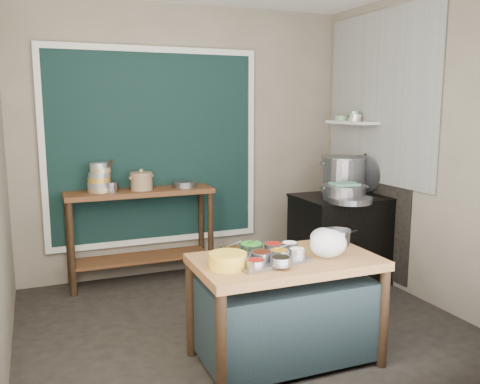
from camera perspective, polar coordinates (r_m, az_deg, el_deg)
name	(u,v)px	position (r m, az deg, el deg)	size (l,w,h in m)	color
floor	(240,322)	(4.38, -0.05, -14.38)	(3.50, 3.00, 0.02)	black
back_wall	(186,141)	(5.44, -6.11, 5.66)	(3.50, 0.02, 2.80)	gray
right_wall	(417,147)	(4.95, 19.22, 4.80)	(0.02, 3.00, 2.80)	gray
curtain_panel	(154,147)	(5.32, -9.61, 4.95)	(2.10, 0.02, 1.90)	black
curtain_frame	(154,148)	(5.31, -9.59, 4.94)	(2.22, 0.03, 2.02)	beige
tile_panel	(379,98)	(5.35, 15.34, 10.14)	(0.02, 1.70, 1.70)	#B2B2AA
soot_patch	(368,209)	(5.54, 14.23, -1.82)	(0.01, 1.30, 1.30)	black
wall_shelf	(352,122)	(5.53, 12.45, 7.63)	(0.22, 0.70, 0.03)	beige
prep_table	(285,310)	(3.63, 5.08, -13.04)	(1.25, 0.72, 0.75)	olive
back_counter	(141,236)	(5.24, -11.02, -4.88)	(1.45, 0.40, 0.95)	brown
stove_block	(342,240)	(5.30, 11.34, -5.28)	(0.90, 0.68, 0.85)	black
stove_top	(343,197)	(5.21, 11.50, -0.59)	(0.92, 0.69, 0.03)	black
condiment_tray	(265,259)	(3.42, 2.86, -7.58)	(0.50, 0.36, 0.02)	gray
condiment_bowls	(261,253)	(3.41, 2.42, -6.90)	(0.58, 0.48, 0.07)	gray
yellow_basin	(228,260)	(3.28, -1.36, -7.68)	(0.25, 0.25, 0.10)	yellow
saucepan	(337,237)	(3.86, 10.83, -5.01)	(0.21, 0.21, 0.11)	gray
plastic_bag_a	(328,243)	(3.53, 9.88, -5.71)	(0.26, 0.22, 0.20)	white
plastic_bag_b	(323,238)	(3.77, 9.29, -5.08)	(0.19, 0.17, 0.15)	white
bowl_stack	(100,179)	(5.10, -15.44, 1.42)	(0.25, 0.25, 0.28)	tan
utensil_cup	(110,187)	(5.08, -14.38, 0.58)	(0.16, 0.16, 0.10)	gray
ceramic_crock	(142,182)	(5.12, -11.00, 1.10)	(0.23, 0.23, 0.16)	#957051
wide_bowl	(185,184)	(5.22, -6.24, 0.86)	(0.24, 0.24, 0.06)	gray
stock_pot	(343,175)	(5.39, 11.50, 1.93)	(0.48, 0.48, 0.37)	gray
pot_lid	(363,174)	(5.41, 13.62, 2.02)	(0.41, 0.41, 0.02)	gray
steamer	(344,192)	(4.99, 11.61, -0.02)	(0.44, 0.44, 0.14)	gray
green_cloth	(344,184)	(4.98, 11.64, 0.90)	(0.25, 0.19, 0.02)	#68AA85
shallow_pan	(350,200)	(4.85, 12.27, -0.88)	(0.40, 0.40, 0.05)	gray
shelf_bowl_stack	(355,116)	(5.50, 12.74, 8.28)	(0.13, 0.13, 0.11)	silver
shelf_bowl_green	(341,118)	(5.70, 11.33, 8.14)	(0.15, 0.15, 0.05)	gray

